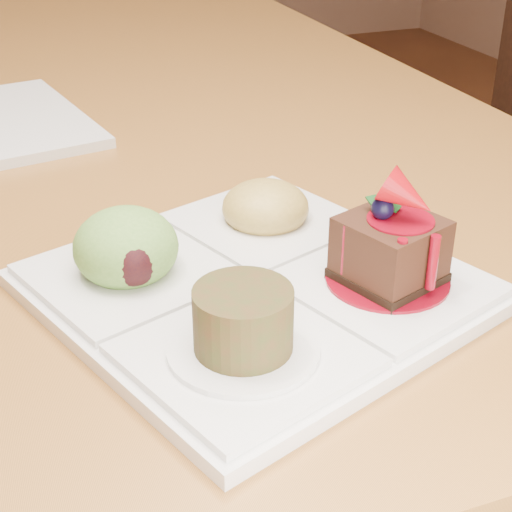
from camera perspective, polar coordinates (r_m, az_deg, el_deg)
name	(u,v)px	position (r m, az deg, el deg)	size (l,w,h in m)	color
ground	(110,466)	(1.57, -10.59, -14.78)	(6.00, 6.00, 0.00)	brown
dining_table	(68,122)	(1.21, -13.50, 9.43)	(1.00, 1.80, 0.75)	#9F6329
chair_right	(495,132)	(1.82, 16.98, 8.59)	(0.45, 0.45, 0.84)	black
sampler_plate	(250,269)	(0.60, -0.46, -0.95)	(0.37, 0.37, 0.11)	silver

